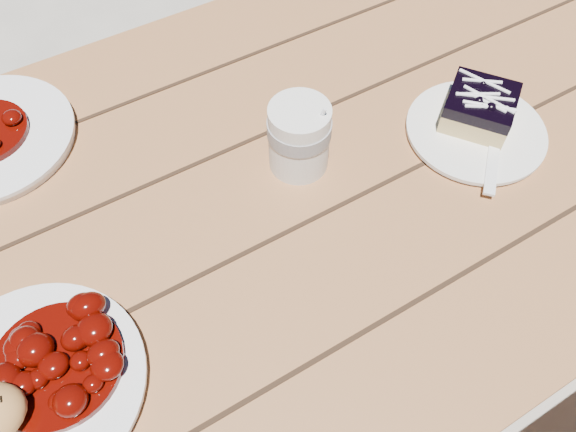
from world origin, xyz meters
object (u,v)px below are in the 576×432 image
picnic_table (150,307)px  dessert_plate (475,132)px  main_plate (35,387)px  coffee_cup (299,138)px  blueberry_cake (480,107)px

picnic_table → dessert_plate: 0.54m
main_plate → coffee_cup: bearing=17.3°
picnic_table → main_plate: (-0.14, -0.12, 0.17)m
dessert_plate → blueberry_cake: size_ratio=1.52×
main_plate → dessert_plate: bearing=3.7°
coffee_cup → main_plate: bearing=-162.7°
picnic_table → main_plate: bearing=-141.2°
blueberry_cake → dessert_plate: bearing=-160.1°
main_plate → blueberry_cake: bearing=4.9°
blueberry_cake → coffee_cup: coffee_cup is taller
picnic_table → main_plate: 0.25m
picnic_table → coffee_cup: bearing=2.3°
picnic_table → blueberry_cake: blueberry_cake is taller
dessert_plate → blueberry_cake: blueberry_cake is taller
picnic_table → coffee_cup: coffee_cup is taller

